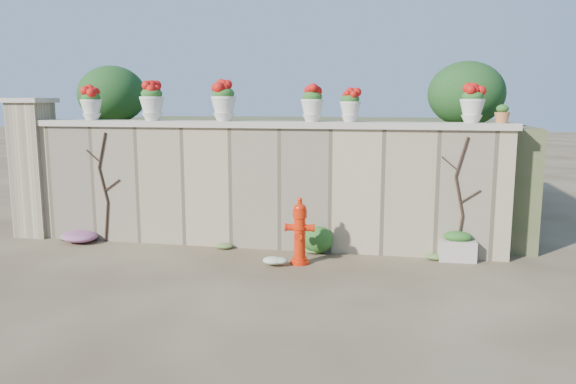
% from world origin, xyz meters
% --- Properties ---
extents(ground, '(80.00, 80.00, 0.00)m').
position_xyz_m(ground, '(0.00, 0.00, 0.00)').
color(ground, '#473523').
rests_on(ground, ground).
extents(stone_wall, '(8.00, 0.40, 2.00)m').
position_xyz_m(stone_wall, '(0.00, 1.80, 1.00)').
color(stone_wall, tan).
rests_on(stone_wall, ground).
extents(wall_cap, '(8.10, 0.52, 0.10)m').
position_xyz_m(wall_cap, '(0.00, 1.80, 2.05)').
color(wall_cap, '#BCB39F').
rests_on(wall_cap, stone_wall).
extents(gate_pillar, '(0.72, 0.72, 2.48)m').
position_xyz_m(gate_pillar, '(-4.15, 1.80, 1.26)').
color(gate_pillar, tan).
rests_on(gate_pillar, ground).
extents(raised_fill, '(9.00, 6.00, 2.00)m').
position_xyz_m(raised_fill, '(0.00, 5.00, 1.00)').
color(raised_fill, '#384C23').
rests_on(raised_fill, ground).
extents(back_shrub_left, '(1.30, 1.30, 1.10)m').
position_xyz_m(back_shrub_left, '(-3.20, 3.00, 2.55)').
color(back_shrub_left, '#143814').
rests_on(back_shrub_left, raised_fill).
extents(back_shrub_right, '(1.30, 1.30, 1.10)m').
position_xyz_m(back_shrub_right, '(3.40, 3.00, 2.55)').
color(back_shrub_right, '#143814').
rests_on(back_shrub_right, raised_fill).
extents(vine_left, '(0.60, 0.04, 1.91)m').
position_xyz_m(vine_left, '(-2.67, 1.58, 0.99)').
color(vine_left, black).
rests_on(vine_left, ground).
extents(vine_right, '(0.60, 0.04, 1.91)m').
position_xyz_m(vine_right, '(3.23, 1.58, 0.99)').
color(vine_right, black).
rests_on(vine_right, ground).
extents(fire_hydrant, '(0.43, 0.31, 1.01)m').
position_xyz_m(fire_hydrant, '(0.88, 0.90, 0.51)').
color(fire_hydrant, red).
rests_on(fire_hydrant, ground).
extents(planter_box, '(0.56, 0.34, 0.46)m').
position_xyz_m(planter_box, '(3.22, 1.55, 0.21)').
color(planter_box, '#BCB39F').
rests_on(planter_box, ground).
extents(green_shrub, '(0.57, 0.51, 0.54)m').
position_xyz_m(green_shrub, '(0.97, 1.55, 0.27)').
color(green_shrub, '#1E5119').
rests_on(green_shrub, ground).
extents(magenta_clump, '(0.87, 0.58, 0.23)m').
position_xyz_m(magenta_clump, '(-3.14, 1.41, 0.12)').
color(magenta_clump, '#C727AB').
rests_on(magenta_clump, ground).
extents(white_flowers, '(0.51, 0.41, 0.18)m').
position_xyz_m(white_flowers, '(0.50, 0.75, 0.09)').
color(white_flowers, white).
rests_on(white_flowers, ground).
extents(urn_pot_0, '(0.36, 0.36, 0.57)m').
position_xyz_m(urn_pot_0, '(-2.95, 1.80, 2.38)').
color(urn_pot_0, beige).
rests_on(urn_pot_0, wall_cap).
extents(urn_pot_1, '(0.41, 0.41, 0.65)m').
position_xyz_m(urn_pot_1, '(-1.83, 1.80, 2.42)').
color(urn_pot_1, beige).
rests_on(urn_pot_1, wall_cap).
extents(urn_pot_2, '(0.41, 0.41, 0.65)m').
position_xyz_m(urn_pot_2, '(-0.56, 1.80, 2.42)').
color(urn_pot_2, beige).
rests_on(urn_pot_2, wall_cap).
extents(urn_pot_3, '(0.37, 0.37, 0.58)m').
position_xyz_m(urn_pot_3, '(0.91, 1.80, 2.39)').
color(urn_pot_3, beige).
rests_on(urn_pot_3, wall_cap).
extents(urn_pot_4, '(0.33, 0.33, 0.52)m').
position_xyz_m(urn_pot_4, '(1.52, 1.80, 2.36)').
color(urn_pot_4, beige).
rests_on(urn_pot_4, wall_cap).
extents(urn_pot_5, '(0.37, 0.37, 0.58)m').
position_xyz_m(urn_pot_5, '(3.36, 1.80, 2.39)').
color(urn_pot_5, beige).
rests_on(urn_pot_5, wall_cap).
extents(terracotta_pot, '(0.22, 0.22, 0.27)m').
position_xyz_m(terracotta_pot, '(3.80, 1.80, 2.22)').
color(terracotta_pot, '#B76938').
rests_on(terracotta_pot, wall_cap).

